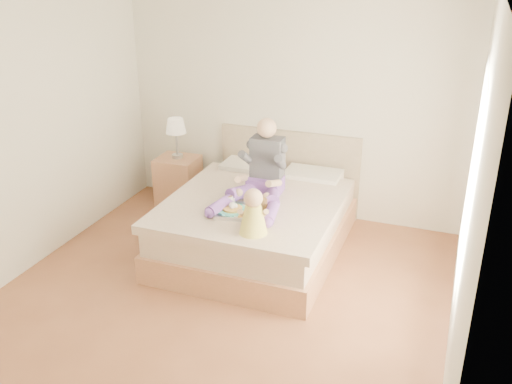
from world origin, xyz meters
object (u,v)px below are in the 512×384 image
(adult, at_px, (262,175))
(tray, at_px, (243,210))
(baby, at_px, (253,215))
(bed, at_px, (260,219))
(nightstand, at_px, (178,180))

(adult, height_order, tray, adult)
(adult, relative_size, baby, 2.28)
(baby, bearing_deg, bed, 86.46)
(adult, relative_size, tray, 1.73)
(nightstand, height_order, tray, tray)
(adult, bearing_deg, nightstand, 150.41)
(nightstand, xyz_separation_m, baby, (1.59, -1.55, 0.49))
(bed, distance_m, nightstand, 1.52)
(bed, xyz_separation_m, nightstand, (-1.34, 0.70, -0.02))
(bed, distance_m, adult, 0.54)
(bed, height_order, tray, bed)
(nightstand, height_order, adult, adult)
(bed, distance_m, baby, 1.00)
(adult, bearing_deg, bed, 120.51)
(baby, bearing_deg, nightstand, 115.93)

